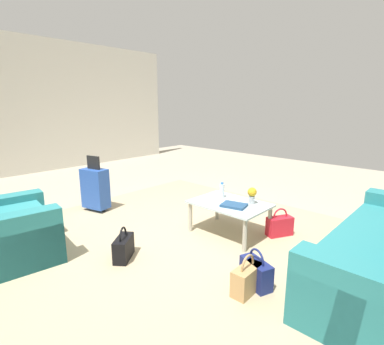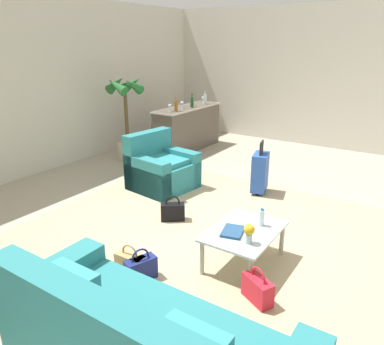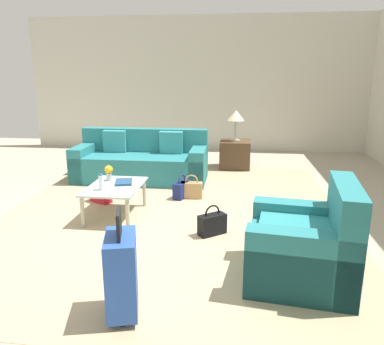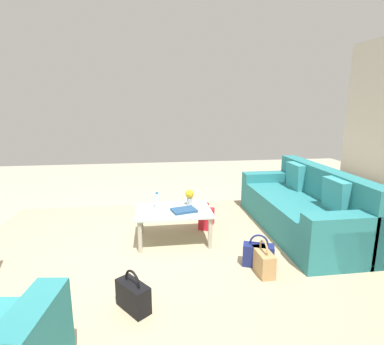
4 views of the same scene
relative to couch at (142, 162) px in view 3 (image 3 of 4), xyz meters
name	(u,v)px [view 3 (image 3 of 4)]	position (x,y,z in m)	size (l,w,h in m)	color
ground_plane	(147,230)	(2.19, 0.60, -0.30)	(12.00, 12.00, 0.00)	#A89E89
wall_left	(195,84)	(-2.87, 0.60, 1.25)	(0.12, 8.00, 3.10)	beige
area_rug	(172,212)	(1.59, 0.80, -0.29)	(5.20, 4.40, 0.01)	tan
couch	(142,162)	(0.00, 0.00, 0.00)	(0.91, 2.24, 0.85)	teal
armchair	(308,248)	(3.10, 2.27, 0.01)	(1.02, 1.00, 0.91)	teal
coffee_table	(115,190)	(1.79, 0.10, 0.06)	(0.92, 0.65, 0.41)	silver
water_bottle	(101,183)	(1.99, 0.00, 0.21)	(0.06, 0.06, 0.20)	silver
coffee_table_book	(124,182)	(1.67, 0.18, 0.13)	(0.29, 0.21, 0.03)	navy
flower_vase	(109,172)	(1.57, -0.05, 0.24)	(0.11, 0.11, 0.21)	#B2B7BC
side_table	(235,154)	(-1.01, 1.60, -0.03)	(0.58, 0.58, 0.53)	#513823
table_lamp	(236,117)	(-1.01, 1.60, 0.70)	(0.33, 0.33, 0.59)	#ADA899
suitcase_blue	(122,273)	(3.79, 0.80, 0.06)	(0.44, 0.31, 0.85)	#2851AD
handbag_navy	(182,189)	(0.96, 0.84, -0.17)	(0.35, 0.24, 0.36)	navy
handbag_red	(101,194)	(1.30, -0.28, -0.17)	(0.27, 0.35, 0.36)	red
handbag_tan	(191,190)	(0.96, 0.98, -0.17)	(0.15, 0.32, 0.36)	tan
handbag_black	(212,224)	(2.23, 1.37, -0.17)	(0.31, 0.34, 0.36)	black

